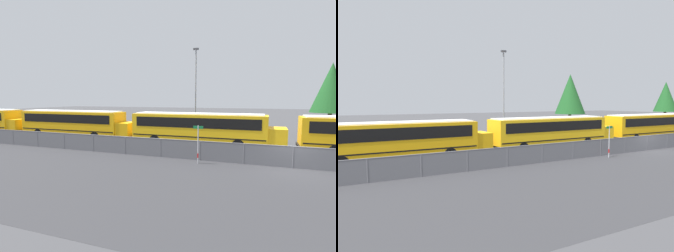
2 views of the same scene
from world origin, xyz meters
TOP-DOWN VIEW (x-y plane):
  - ground_plane at (0.00, 0.00)m, footprint 200.00×200.00m
  - road_strip at (0.00, -6.00)m, footprint 132.61×12.00m
  - fence at (-0.00, -0.00)m, footprint 98.68×0.07m
  - school_bus_1 at (-21.65, 5.22)m, footprint 13.82×2.57m
  - school_bus_2 at (-7.32, 5.15)m, footprint 13.82×2.57m
  - street_sign at (-6.09, -0.87)m, footprint 0.70×0.09m
  - light_pole at (-9.34, 11.08)m, footprint 0.60×0.24m
  - tree_0 at (5.40, 17.09)m, footprint 4.47×4.47m

SIDE VIEW (x-z plane):
  - ground_plane at x=0.00m, z-range 0.00..0.00m
  - road_strip at x=0.00m, z-range 0.00..0.01m
  - fence at x=0.00m, z-range 0.02..1.47m
  - street_sign at x=-6.09m, z-range 0.09..2.77m
  - school_bus_1 at x=-21.65m, z-range 0.32..3.46m
  - school_bus_2 at x=-7.32m, z-range 0.32..3.46m
  - light_pole at x=-9.34m, z-range 0.40..10.53m
  - tree_0 at x=5.40m, z-range 1.39..10.02m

